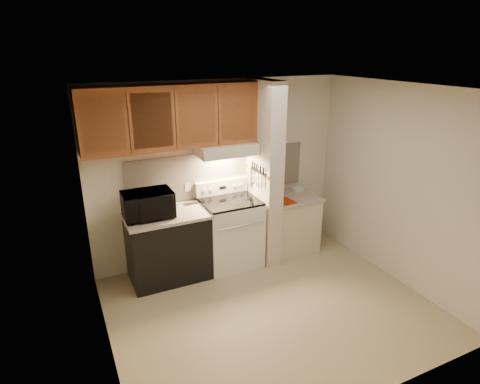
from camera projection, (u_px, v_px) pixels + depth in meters
floor at (271, 307)px, 4.71m from camera, size 3.60×3.60×0.00m
ceiling at (277, 89)px, 3.86m from camera, size 3.60×3.60×0.00m
wall_back at (220, 172)px, 5.56m from camera, size 3.60×2.50×0.02m
wall_left at (98, 242)px, 3.56m from camera, size 0.02×3.00×2.50m
wall_right at (399, 185)px, 5.01m from camera, size 0.02×3.00×2.50m
backsplash at (220, 173)px, 5.56m from camera, size 2.60×0.02×0.63m
range_body at (230, 233)px, 5.54m from camera, size 0.76×0.65×0.92m
oven_window at (240, 240)px, 5.26m from camera, size 0.50×0.01×0.30m
oven_handle at (241, 226)px, 5.15m from camera, size 0.65×0.02×0.02m
cooktop at (230, 201)px, 5.38m from camera, size 0.74×0.64×0.03m
range_backguard at (222, 187)px, 5.58m from camera, size 0.76×0.08×0.20m
range_display at (223, 188)px, 5.54m from camera, size 0.10×0.01×0.04m
range_knob_left_outer at (204, 191)px, 5.43m from camera, size 0.05×0.02×0.05m
range_knob_left_inner at (211, 190)px, 5.47m from camera, size 0.05×0.02×0.05m
range_knob_right_inner at (235, 186)px, 5.61m from camera, size 0.05×0.02×0.05m
range_knob_right_outer at (241, 185)px, 5.65m from camera, size 0.05×0.02×0.05m
dishwasher_front at (168, 247)px, 5.20m from camera, size 1.00×0.63×0.87m
left_countertop at (166, 215)px, 5.04m from camera, size 1.04×0.67×0.04m
spoon_rest at (192, 203)px, 5.34m from camera, size 0.21×0.07×0.01m
teal_jar at (134, 208)px, 5.07m from camera, size 0.09×0.09×0.10m
outlet at (188, 187)px, 5.40m from camera, size 0.08×0.01×0.12m
microwave at (148, 205)px, 4.88m from camera, size 0.60×0.40×0.33m
partition_pillar at (264, 174)px, 5.47m from camera, size 0.22×0.70×2.50m
pillar_trim at (257, 171)px, 5.41m from camera, size 0.01×0.70×0.04m
knife_strip at (258, 171)px, 5.35m from camera, size 0.02×0.42×0.04m
knife_blade_a at (263, 182)px, 5.24m from camera, size 0.01×0.03×0.16m
knife_handle_a at (263, 171)px, 5.19m from camera, size 0.02×0.02×0.10m
knife_blade_b at (260, 181)px, 5.32m from camera, size 0.01×0.04×0.18m
knife_handle_b at (261, 169)px, 5.25m from camera, size 0.02×0.02×0.10m
knife_blade_c at (257, 179)px, 5.40m from camera, size 0.01×0.04×0.20m
knife_handle_c at (257, 167)px, 5.34m from camera, size 0.02×0.02×0.10m
knife_blade_d at (254, 176)px, 5.46m from camera, size 0.01×0.04×0.16m
knife_handle_d at (255, 166)px, 5.39m from camera, size 0.02×0.02×0.10m
knife_blade_e at (252, 176)px, 5.51m from camera, size 0.01×0.04×0.18m
knife_handle_e at (252, 165)px, 5.46m from camera, size 0.02×0.02×0.10m
oven_mitt at (250, 175)px, 5.58m from camera, size 0.03×0.11×0.26m
right_cab_base at (290, 224)px, 5.94m from camera, size 0.70×0.60×0.81m
right_countertop at (291, 198)px, 5.80m from camera, size 0.74×0.64×0.04m
red_folder at (286, 201)px, 5.59m from camera, size 0.22×0.29×0.01m
white_box at (297, 189)px, 6.03m from camera, size 0.17×0.13×0.04m
range_hood at (226, 149)px, 5.25m from camera, size 0.78×0.44×0.15m
hood_lip at (232, 156)px, 5.08m from camera, size 0.78×0.04×0.06m
upper_cabinets at (172, 117)px, 4.85m from camera, size 2.18×0.33×0.77m
cab_door_a at (103, 124)px, 4.38m from camera, size 0.46×0.01×0.63m
cab_gap_a at (128, 122)px, 4.49m from camera, size 0.01×0.01×0.73m
cab_door_b at (152, 121)px, 4.60m from camera, size 0.46×0.01×0.63m
cab_gap_b at (175, 119)px, 4.71m from camera, size 0.01×0.01×0.73m
cab_door_c at (197, 117)px, 4.82m from camera, size 0.46×0.01×0.63m
cab_gap_c at (218, 116)px, 4.93m from camera, size 0.01×0.01×0.73m
cab_door_d at (238, 114)px, 5.04m from camera, size 0.46×0.01×0.63m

